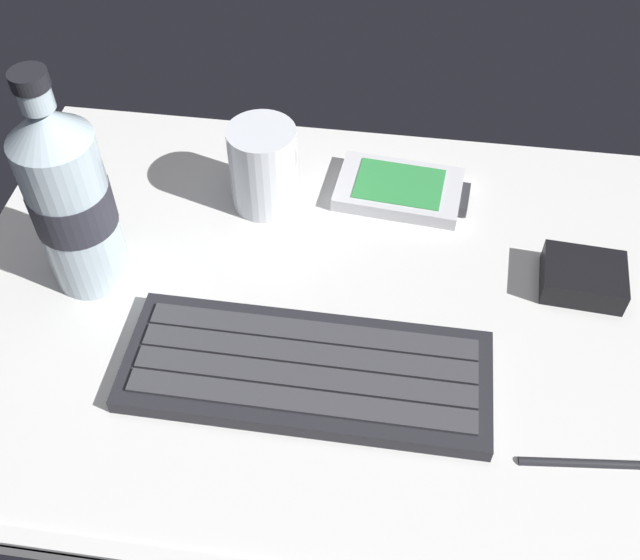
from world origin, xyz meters
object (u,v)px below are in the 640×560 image
object	(u,v)px
keyboard	(304,370)
stylus_pen	(584,461)
handheld_device	(400,189)
charger_block	(583,277)
water_bottle	(70,199)
juice_cup	(264,170)

from	to	relation	value
keyboard	stylus_pen	bearing A→B (deg)	-12.47
handheld_device	charger_block	world-z (taller)	charger_block
water_bottle	juice_cup	bearing A→B (deg)	40.30
handheld_device	water_bottle	bearing A→B (deg)	-152.04
keyboard	juice_cup	distance (cm)	21.05
water_bottle	keyboard	bearing A→B (deg)	-22.39
water_bottle	handheld_device	bearing A→B (deg)	27.96
water_bottle	stylus_pen	distance (cm)	44.48
stylus_pen	keyboard	bearing A→B (deg)	161.78
juice_cup	stylus_pen	world-z (taller)	juice_cup
handheld_device	water_bottle	distance (cm)	30.95
keyboard	charger_block	world-z (taller)	charger_block
keyboard	juice_cup	bearing A→B (deg)	109.05
handheld_device	juice_cup	xyz separation A→B (cm)	(-12.94, -2.62, 3.18)
handheld_device	stylus_pen	xyz separation A→B (cm)	(15.29, -27.04, -0.38)
juice_cup	water_bottle	xyz separation A→B (cm)	(-13.40, -11.36, 5.10)
charger_block	stylus_pen	distance (cm)	17.46
handheld_device	stylus_pen	bearing A→B (deg)	-60.52
keyboard	charger_block	xyz separation A→B (cm)	(22.66, 12.66, 0.39)
keyboard	handheld_device	size ratio (longest dim) A/B	2.19
stylus_pen	charger_block	bearing A→B (deg)	80.21
water_bottle	charger_block	xyz separation A→B (cm)	(42.86, 4.34, -7.81)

